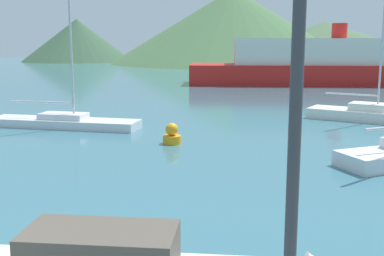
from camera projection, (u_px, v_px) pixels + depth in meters
streetlamp at (297, 81)px, 4.30m from camera, size 0.36×0.36×5.47m
sailboat_inner at (64, 121)px, 26.34m from camera, size 8.51×2.21×7.56m
sailboat_middle at (368, 113)px, 28.45m from camera, size 7.19×3.97×9.52m
ferry_distant at (338, 64)px, 52.30m from camera, size 32.68×13.05×6.56m
buoy_marker at (172, 135)px, 22.11m from camera, size 0.84×0.84×0.96m
hill_west at (77, 40)px, 112.99m from camera, size 25.73×25.73×9.81m
hill_central at (233, 26)px, 103.45m from camera, size 52.88×52.88×15.69m
hill_east at (324, 42)px, 108.24m from camera, size 54.51×54.51×8.98m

